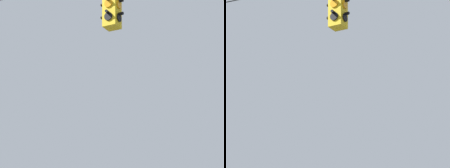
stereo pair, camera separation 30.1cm
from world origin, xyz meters
TOP-DOWN VIEW (x-y plane):
  - traffic_light_over_intersection at (-0.13, -0.43)m, footprint 0.58×0.58m

SIDE VIEW (x-z plane):
  - traffic_light_over_intersection at x=-0.13m, z-range 5.42..6.78m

